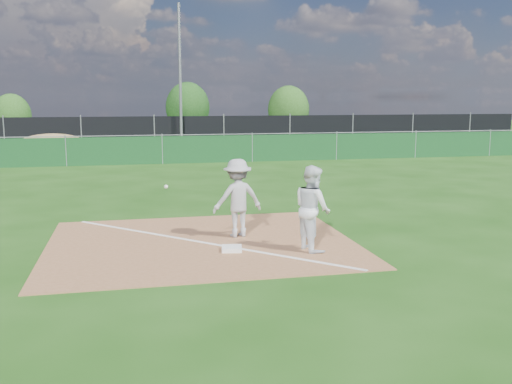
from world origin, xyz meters
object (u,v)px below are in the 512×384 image
(car_right, at_px, (230,131))
(tree_left, at_px, (12,115))
(tree_mid, at_px, (188,107))
(light_pole, at_px, (180,77))
(first_base, at_px, (232,249))
(car_left, at_px, (21,131))
(play_at_first, at_px, (238,198))
(tree_right, at_px, (289,110))
(runner, at_px, (312,208))
(car_mid, at_px, (165,130))

(car_right, height_order, tree_left, tree_left)
(tree_mid, bearing_deg, light_pole, -97.39)
(first_base, height_order, car_left, car_left)
(play_at_first, distance_m, tree_mid, 33.58)
(car_left, bearing_deg, tree_right, -68.62)
(car_right, bearing_deg, tree_right, -44.02)
(tree_mid, bearing_deg, tree_right, -17.03)
(car_left, bearing_deg, runner, -155.28)
(car_left, height_order, tree_right, tree_right)
(light_pole, xyz_separation_m, play_at_first, (-0.70, -21.35, -3.17))
(car_left, bearing_deg, play_at_first, -156.72)
(play_at_first, height_order, car_right, play_at_first)
(car_mid, xyz_separation_m, tree_left, (-10.29, 5.12, 0.88))
(car_mid, bearing_deg, tree_left, 75.69)
(tree_mid, bearing_deg, car_right, -76.25)
(runner, bearing_deg, tree_mid, -12.25)
(car_right, height_order, tree_mid, tree_mid)
(light_pole, xyz_separation_m, runner, (0.49, -22.64, -3.19))
(car_right, distance_m, tree_mid, 8.35)
(light_pole, distance_m, first_base, 22.80)
(car_right, distance_m, tree_left, 15.62)
(light_pole, bearing_deg, car_right, 49.56)
(play_at_first, height_order, runner, play_at_first)
(car_mid, relative_size, tree_right, 1.16)
(play_at_first, xyz_separation_m, car_left, (-8.66, 25.62, -0.00))
(light_pole, height_order, car_left, light_pole)
(tree_right, bearing_deg, car_right, -134.21)
(car_left, height_order, tree_mid, tree_mid)
(car_mid, distance_m, tree_left, 11.52)
(car_right, distance_m, tree_right, 8.04)
(light_pole, distance_m, car_right, 6.38)
(first_base, bearing_deg, runner, -7.80)
(runner, xyz_separation_m, tree_right, (8.57, 32.48, 1.12))
(car_left, relative_size, car_right, 1.06)
(light_pole, bearing_deg, runner, -88.75)
(tree_left, xyz_separation_m, tree_mid, (12.47, 2.08, 0.47))
(runner, relative_size, tree_left, 0.52)
(light_pole, bearing_deg, tree_left, 137.33)
(play_at_first, height_order, tree_left, tree_left)
(light_pole, xyz_separation_m, tree_mid, (1.57, 12.13, -1.92))
(tree_left, bearing_deg, tree_mid, 9.47)
(first_base, xyz_separation_m, car_left, (-8.35, 26.71, 0.77))
(car_mid, distance_m, tree_right, 10.92)
(car_left, distance_m, car_mid, 8.78)
(car_mid, bearing_deg, car_left, 106.42)
(play_at_first, relative_size, car_right, 0.46)
(play_at_first, bearing_deg, tree_mid, 86.11)
(car_left, relative_size, tree_right, 1.28)
(first_base, relative_size, tree_right, 0.10)
(play_at_first, xyz_separation_m, runner, (1.20, -1.30, -0.01))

